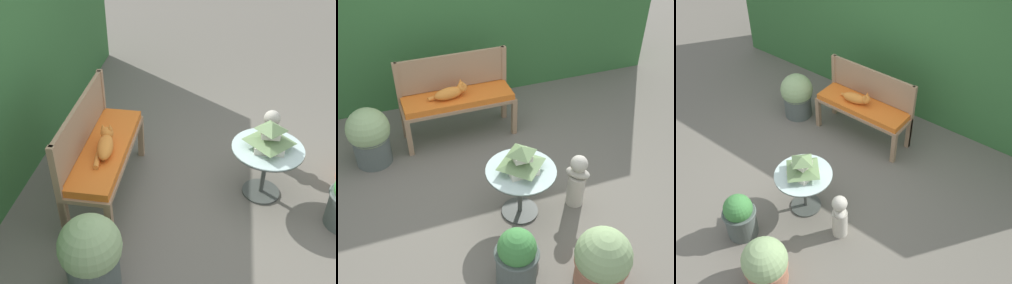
% 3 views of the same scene
% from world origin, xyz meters
% --- Properties ---
extents(ground, '(30.00, 30.00, 0.00)m').
position_xyz_m(ground, '(0.00, 0.00, 0.00)').
color(ground, '#666056').
extents(foliage_hedge_back, '(6.40, 0.88, 2.20)m').
position_xyz_m(foliage_hedge_back, '(0.00, 2.34, 1.10)').
color(foliage_hedge_back, '#336633').
rests_on(foliage_hedge_back, ground).
extents(garden_bench, '(1.36, 0.45, 0.57)m').
position_xyz_m(garden_bench, '(-0.02, 1.02, 0.49)').
color(garden_bench, '#937556').
rests_on(garden_bench, ground).
extents(bench_backrest, '(1.36, 0.06, 1.01)m').
position_xyz_m(bench_backrest, '(-0.02, 1.22, 0.72)').
color(bench_backrest, '#937556').
rests_on(bench_backrest, ground).
extents(cat, '(0.48, 0.20, 0.20)m').
position_xyz_m(cat, '(-0.11, 0.99, 0.65)').
color(cat, orange).
rests_on(cat, garden_bench).
extents(patio_table, '(0.67, 0.67, 0.55)m').
position_xyz_m(patio_table, '(0.20, -0.48, 0.44)').
color(patio_table, '#424742').
rests_on(patio_table, ground).
extents(pagoda_birdhouse, '(0.36, 0.36, 0.28)m').
position_xyz_m(pagoda_birdhouse, '(0.20, -0.48, 0.67)').
color(pagoda_birdhouse, silver).
rests_on(pagoda_birdhouse, patio_table).
extents(garden_bust, '(0.27, 0.27, 0.61)m').
position_xyz_m(garden_bust, '(0.77, -0.55, 0.31)').
color(garden_bust, '#B7B2A3').
rests_on(garden_bust, ground).
extents(potted_plant_table_near, '(0.38, 0.38, 0.58)m').
position_xyz_m(potted_plant_table_near, '(-0.12, -1.21, 0.29)').
color(potted_plant_table_near, '#4C5651').
rests_on(potted_plant_table_near, ground).
extents(potted_plant_hedge_corner, '(0.48, 0.48, 0.70)m').
position_xyz_m(potted_plant_hedge_corner, '(-1.10, 0.85, 0.36)').
color(potted_plant_hedge_corner, '#4C5651').
rests_on(potted_plant_hedge_corner, ground).
extents(potted_plant_patio_mid, '(0.47, 0.47, 0.58)m').
position_xyz_m(potted_plant_patio_mid, '(0.53, -1.47, 0.28)').
color(potted_plant_patio_mid, '#9E664C').
rests_on(potted_plant_patio_mid, ground).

